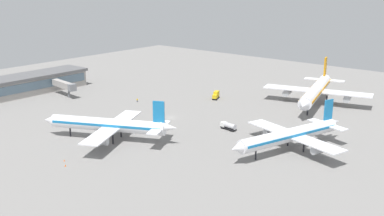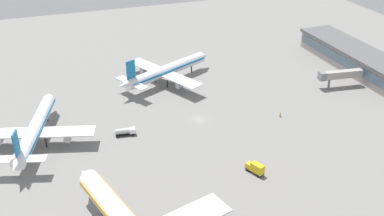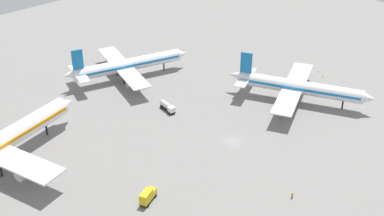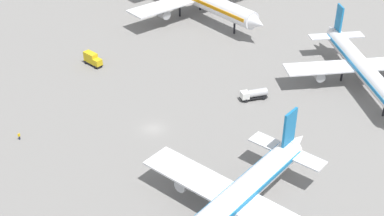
{
  "view_description": "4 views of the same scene",
  "coord_description": "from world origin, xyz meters",
  "px_view_note": "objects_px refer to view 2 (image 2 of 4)",
  "views": [
    {
      "loc": [
        126.99,
        116.32,
        51.57
      ],
      "look_at": [
        2.63,
        12.7,
        6.54
      ],
      "focal_mm": 43.58,
      "sensor_mm": 36.0,
      "label": 1
    },
    {
      "loc": [
        -125.2,
        47.65,
        75.76
      ],
      "look_at": [
        2.33,
        1.77,
        3.51
      ],
      "focal_mm": 42.38,
      "sensor_mm": 36.0,
      "label": 2
    },
    {
      "loc": [
        -94.1,
        -82.95,
        82.03
      ],
      "look_at": [
        -1.8,
        14.7,
        5.54
      ],
      "focal_mm": 49.37,
      "sensor_mm": 36.0,
      "label": 3
    },
    {
      "loc": [
        88.83,
        -30.75,
        64.76
      ],
      "look_at": [
        1.01,
        8.77,
        3.54
      ],
      "focal_mm": 49.5,
      "sensor_mm": 36.0,
      "label": 4
    }
  ],
  "objects_px": {
    "airplane_taxiing": "(166,71)",
    "fuel_truck": "(125,132)",
    "airplane_at_gate": "(35,129)",
    "catering_truck": "(255,168)",
    "safety_cone_near_gate": "(143,64)",
    "safety_cone_mid_apron": "(134,63)",
    "ground_crew_worker": "(280,114)"
  },
  "relations": [
    {
      "from": "safety_cone_near_gate",
      "to": "safety_cone_mid_apron",
      "type": "xyz_separation_m",
      "value": [
        2.06,
        3.41,
        0.0
      ]
    },
    {
      "from": "catering_truck",
      "to": "fuel_truck",
      "type": "xyz_separation_m",
      "value": [
        32.26,
        29.8,
        -0.31
      ]
    },
    {
      "from": "airplane_taxiing",
      "to": "fuel_truck",
      "type": "relative_size",
      "value": 6.75
    },
    {
      "from": "airplane_taxiing",
      "to": "ground_crew_worker",
      "type": "xyz_separation_m",
      "value": [
        -39.93,
        -28.65,
        -4.36
      ]
    },
    {
      "from": "airplane_at_gate",
      "to": "safety_cone_near_gate",
      "type": "bearing_deg",
      "value": -26.13
    },
    {
      "from": "airplane_taxiing",
      "to": "safety_cone_mid_apron",
      "type": "distance_m",
      "value": 24.84
    },
    {
      "from": "safety_cone_near_gate",
      "to": "safety_cone_mid_apron",
      "type": "height_order",
      "value": "same"
    },
    {
      "from": "airplane_at_gate",
      "to": "catering_truck",
      "type": "xyz_separation_m",
      "value": [
        -36.95,
        -56.5,
        -3.37
      ]
    },
    {
      "from": "airplane_at_gate",
      "to": "fuel_truck",
      "type": "height_order",
      "value": "airplane_at_gate"
    },
    {
      "from": "airplane_at_gate",
      "to": "catering_truck",
      "type": "bearing_deg",
      "value": -106.65
    },
    {
      "from": "airplane_at_gate",
      "to": "safety_cone_mid_apron",
      "type": "xyz_separation_m",
      "value": [
        52.37,
        -42.95,
        -4.77
      ]
    },
    {
      "from": "safety_cone_near_gate",
      "to": "airplane_taxiing",
      "type": "bearing_deg",
      "value": -168.35
    },
    {
      "from": "catering_truck",
      "to": "fuel_truck",
      "type": "height_order",
      "value": "catering_truck"
    },
    {
      "from": "catering_truck",
      "to": "safety_cone_mid_apron",
      "type": "distance_m",
      "value": 90.35
    },
    {
      "from": "fuel_truck",
      "to": "safety_cone_mid_apron",
      "type": "xyz_separation_m",
      "value": [
        57.06,
        -16.26,
        -1.09
      ]
    },
    {
      "from": "airplane_taxiing",
      "to": "safety_cone_near_gate",
      "type": "relative_size",
      "value": 73.08
    },
    {
      "from": "airplane_taxiing",
      "to": "fuel_truck",
      "type": "xyz_separation_m",
      "value": [
        -33.97,
        24.0,
        -3.82
      ]
    },
    {
      "from": "airplane_at_gate",
      "to": "ground_crew_worker",
      "type": "relative_size",
      "value": 26.85
    },
    {
      "from": "catering_truck",
      "to": "safety_cone_near_gate",
      "type": "relative_size",
      "value": 9.83
    },
    {
      "from": "fuel_truck",
      "to": "ground_crew_worker",
      "type": "distance_m",
      "value": 52.99
    },
    {
      "from": "fuel_truck",
      "to": "airplane_taxiing",
      "type": "bearing_deg",
      "value": 62.6
    },
    {
      "from": "fuel_truck",
      "to": "safety_cone_near_gate",
      "type": "xyz_separation_m",
      "value": [
        55.0,
        -19.67,
        -1.09
      ]
    },
    {
      "from": "fuel_truck",
      "to": "safety_cone_mid_apron",
      "type": "distance_m",
      "value": 59.34
    },
    {
      "from": "safety_cone_mid_apron",
      "to": "fuel_truck",
      "type": "bearing_deg",
      "value": 164.1
    },
    {
      "from": "safety_cone_near_gate",
      "to": "safety_cone_mid_apron",
      "type": "relative_size",
      "value": 1.0
    },
    {
      "from": "ground_crew_worker",
      "to": "airplane_taxiing",
      "type": "bearing_deg",
      "value": -173.2
    },
    {
      "from": "airplane_taxiing",
      "to": "fuel_truck",
      "type": "bearing_deg",
      "value": -151.21
    },
    {
      "from": "ground_crew_worker",
      "to": "safety_cone_near_gate",
      "type": "distance_m",
      "value": 69.31
    },
    {
      "from": "fuel_truck",
      "to": "safety_cone_mid_apron",
      "type": "bearing_deg",
      "value": 81.94
    },
    {
      "from": "airplane_at_gate",
      "to": "catering_truck",
      "type": "height_order",
      "value": "airplane_at_gate"
    },
    {
      "from": "safety_cone_mid_apron",
      "to": "catering_truck",
      "type": "bearing_deg",
      "value": -171.38
    },
    {
      "from": "airplane_taxiing",
      "to": "catering_truck",
      "type": "relative_size",
      "value": 7.43
    }
  ]
}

